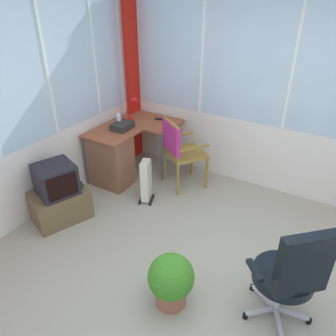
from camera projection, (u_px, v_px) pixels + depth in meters
The scene contains 14 objects.
ground at pixel (213, 286), 3.17m from camera, with size 4.91×5.66×0.06m, color #9D9A88.
north_window_panel at pixel (21, 105), 3.54m from camera, with size 3.91×0.07×2.74m.
east_window_panel at pixel (289, 92), 3.95m from camera, with size 0.07×4.66×2.74m.
curtain_corner at pixel (133, 75), 4.88m from camera, with size 0.31×0.07×2.64m, color red.
desk at pixel (113, 156), 4.58m from camera, with size 1.24×0.93×0.75m.
desk_lamp at pixel (134, 105), 4.77m from camera, with size 0.23×0.20×0.33m.
tv_remote at pixel (160, 119), 4.83m from camera, with size 0.04×0.15×0.02m, color black.
spray_bottle at pixel (119, 119), 4.56m from camera, with size 0.06×0.06×0.22m.
paper_tray at pixel (122, 126), 4.52m from camera, with size 0.30×0.23×0.09m, color #2B2A25.
wooden_armchair at pixel (177, 146), 4.37m from camera, with size 0.67×0.67×0.98m.
office_chair at pixel (291, 273), 2.54m from camera, with size 0.61×0.60×1.03m.
tv_on_stand at pixel (59, 196), 3.88m from camera, with size 0.75×0.64×0.74m.
space_heater at pixel (146, 180), 4.23m from camera, with size 0.29×0.24×0.59m.
potted_plant at pixel (171, 280), 2.84m from camera, with size 0.41×0.41×0.52m.
Camera 1 is at (-2.10, -0.76, 2.53)m, focal length 35.08 mm.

